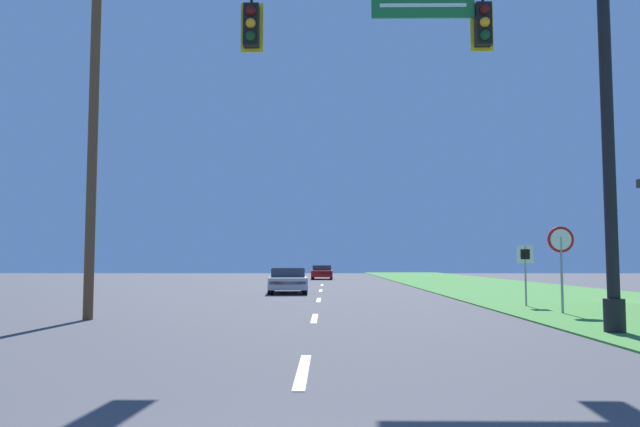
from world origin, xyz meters
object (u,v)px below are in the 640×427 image
(car_ahead, at_px, (288,281))
(route_sign_post, at_px, (525,261))
(utility_pole_near, at_px, (94,114))
(stop_sign, at_px, (561,250))
(far_car, at_px, (322,272))
(signal_mast, at_px, (509,96))

(car_ahead, height_order, route_sign_post, route_sign_post)
(car_ahead, xyz_separation_m, utility_pole_near, (-4.36, -14.14, 4.88))
(car_ahead, height_order, stop_sign, stop_sign)
(route_sign_post, distance_m, utility_pole_near, 14.37)
(stop_sign, bearing_deg, car_ahead, 125.33)
(route_sign_post, height_order, utility_pole_near, utility_pole_near)
(far_car, relative_size, route_sign_post, 2.17)
(signal_mast, height_order, car_ahead, signal_mast)
(signal_mast, xyz_separation_m, far_car, (-4.40, 41.32, -4.50))
(far_car, xyz_separation_m, stop_sign, (7.26, -36.42, 1.26))
(far_car, height_order, utility_pole_near, utility_pole_near)
(far_car, distance_m, route_sign_post, 34.25)
(stop_sign, distance_m, route_sign_post, 2.96)
(far_car, bearing_deg, utility_pole_near, -98.65)
(signal_mast, distance_m, car_ahead, 18.73)
(far_car, bearing_deg, stop_sign, -78.72)
(stop_sign, distance_m, utility_pole_near, 13.70)
(signal_mast, distance_m, stop_sign, 6.54)
(car_ahead, distance_m, stop_sign, 15.15)
(utility_pole_near, bearing_deg, signal_mast, -16.74)
(car_ahead, distance_m, far_car, 24.16)
(car_ahead, xyz_separation_m, stop_sign, (8.73, -12.31, 1.26))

